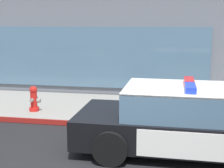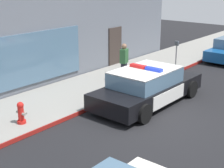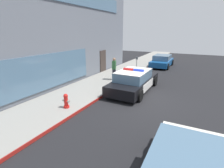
# 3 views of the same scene
# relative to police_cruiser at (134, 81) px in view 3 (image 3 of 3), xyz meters

# --- Properties ---
(ground) EXTENTS (48.00, 48.00, 0.00)m
(ground) POSITION_rel_police_cruiser_xyz_m (-1.46, -1.02, -0.68)
(ground) COLOR black
(sidewalk) EXTENTS (48.00, 3.15, 0.15)m
(sidewalk) POSITION_rel_police_cruiser_xyz_m (-1.46, 2.78, -0.61)
(sidewalk) COLOR gray
(sidewalk) RESTS_ON ground
(curb_red_paint) EXTENTS (28.80, 0.04, 0.14)m
(curb_red_paint) POSITION_rel_police_cruiser_xyz_m (-1.46, 1.19, -0.61)
(curb_red_paint) COLOR maroon
(curb_red_paint) RESTS_ON ground
(police_cruiser) EXTENTS (5.01, 2.19, 1.49)m
(police_cruiser) POSITION_rel_police_cruiser_xyz_m (0.00, 0.00, 0.00)
(police_cruiser) COLOR black
(police_cruiser) RESTS_ON ground
(fire_hydrant) EXTENTS (0.34, 0.39, 0.73)m
(fire_hydrant) POSITION_rel_police_cruiser_xyz_m (-4.36, 1.90, -0.18)
(fire_hydrant) COLOR red
(fire_hydrant) RESTS_ON sidewalk
(car_down_street) EXTENTS (4.37, 2.02, 1.29)m
(car_down_street) POSITION_rel_police_cruiser_xyz_m (9.03, 0.05, -0.05)
(car_down_street) COLOR #144C8C
(car_down_street) RESTS_ON ground
(pedestrian_on_sidewalk) EXTENTS (0.46, 0.36, 1.71)m
(pedestrian_on_sidewalk) POSITION_rel_police_cruiser_xyz_m (1.30, 2.12, 0.33)
(pedestrian_on_sidewalk) COLOR #23232D
(pedestrian_on_sidewalk) RESTS_ON sidewalk
(parking_meter) EXTENTS (0.12, 0.18, 1.34)m
(parking_meter) POSITION_rel_police_cruiser_xyz_m (5.05, 1.61, 0.40)
(parking_meter) COLOR slate
(parking_meter) RESTS_ON sidewalk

